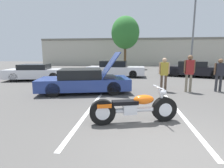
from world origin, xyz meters
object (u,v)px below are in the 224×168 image
at_px(motorcycle, 134,108).
at_px(spectator_midground, 219,72).
at_px(tree_background, 125,33).
at_px(light_pole, 194,27).
at_px(parked_car_left_row, 37,72).
at_px(show_car_hood_open, 85,81).
at_px(spectator_by_show_car, 189,70).
at_px(parked_car_mid_left_row, 115,69).
at_px(spectator_near_motorcycle, 164,72).
at_px(parked_car_mid_right_row, 194,69).

relative_size(motorcycle, spectator_midground, 1.45).
relative_size(tree_background, motorcycle, 2.79).
distance_m(light_pole, parked_car_left_row, 15.54).
relative_size(show_car_hood_open, spectator_by_show_car, 2.54).
xyz_separation_m(parked_car_left_row, parked_car_mid_left_row, (5.44, 2.62, 0.06)).
xyz_separation_m(motorcycle, parked_car_mid_left_row, (-1.40, 9.94, 0.20)).
bearing_deg(spectator_near_motorcycle, motorcycle, -109.57).
bearing_deg(spectator_by_show_car, show_car_hood_open, -173.34).
bearing_deg(spectator_near_motorcycle, light_pole, 65.66).
relative_size(spectator_near_motorcycle, spectator_by_show_car, 0.92).
xyz_separation_m(parked_car_mid_left_row, spectator_by_show_car, (4.11, -5.71, 0.47)).
bearing_deg(motorcycle, light_pole, 52.06).
relative_size(light_pole, spectator_midground, 5.18).
bearing_deg(spectator_midground, parked_car_left_row, 165.67).
relative_size(tree_background, spectator_near_motorcycle, 3.96).
bearing_deg(motorcycle, spectator_midground, 31.84).
xyz_separation_m(parked_car_left_row, spectator_by_show_car, (9.55, -3.09, 0.53)).
relative_size(motorcycle, spectator_by_show_car, 1.31).
bearing_deg(parked_car_left_row, parked_car_mid_left_row, 14.97).
xyz_separation_m(light_pole, spectator_near_motorcycle, (-4.70, -10.39, -3.62)).
bearing_deg(parked_car_mid_left_row, show_car_hood_open, -96.16).
distance_m(spectator_by_show_car, spectator_midground, 1.54).
xyz_separation_m(parked_car_left_row, spectator_midground, (11.06, -2.82, 0.41)).
relative_size(parked_car_mid_left_row, spectator_by_show_car, 2.62).
relative_size(parked_car_mid_right_row, spectator_near_motorcycle, 3.05).
bearing_deg(tree_background, show_car_hood_open, -95.52).
distance_m(parked_car_mid_right_row, parked_car_left_row, 12.41).
height_order(motorcycle, parked_car_mid_right_row, parked_car_mid_right_row).
bearing_deg(show_car_hood_open, parked_car_mid_right_row, 29.64).
bearing_deg(tree_background, light_pole, -27.87).
height_order(spectator_by_show_car, spectator_midground, spectator_by_show_car).
xyz_separation_m(spectator_near_motorcycle, spectator_by_show_car, (1.18, -0.07, 0.10)).
bearing_deg(show_car_hood_open, tree_background, 71.26).
height_order(tree_background, spectator_near_motorcycle, tree_background).
height_order(tree_background, parked_car_mid_right_row, tree_background).
relative_size(motorcycle, parked_car_mid_right_row, 0.46).
bearing_deg(show_car_hood_open, spectator_near_motorcycle, -3.51).
height_order(parked_car_mid_left_row, spectator_near_motorcycle, spectator_near_motorcycle).
bearing_deg(spectator_midground, parked_car_mid_right_row, 81.42).
bearing_deg(light_pole, motorcycle, -112.97).
xyz_separation_m(parked_car_left_row, spectator_near_motorcycle, (8.37, -3.01, 0.43)).
distance_m(light_pole, show_car_hood_open, 14.56).
bearing_deg(spectator_near_motorcycle, spectator_by_show_car, -3.51).
bearing_deg(show_car_hood_open, spectator_midground, -5.82).
bearing_deg(light_pole, parked_car_mid_right_row, -104.84).
distance_m(parked_car_left_row, parked_car_mid_left_row, 6.04).
bearing_deg(parked_car_mid_left_row, spectator_midground, -41.74).
height_order(tree_background, spectator_by_show_car, tree_background).
distance_m(show_car_hood_open, parked_car_left_row, 5.81).
height_order(tree_background, parked_car_mid_left_row, tree_background).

